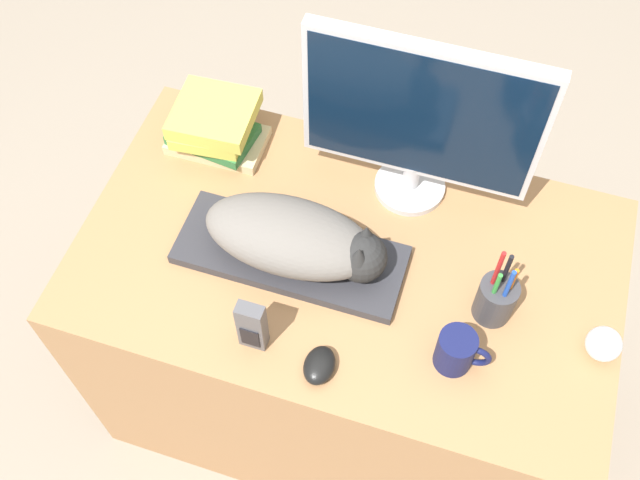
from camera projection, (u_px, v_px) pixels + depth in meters
name	position (u px, v px, depth m)	size (l,w,h in m)	color
desk	(343.00, 334.00, 1.87)	(1.13, 0.67, 0.74)	#9E7047
keyboard	(291.00, 255.00, 1.55)	(0.47, 0.18, 0.02)	#2D2D33
cat	(299.00, 239.00, 1.48)	(0.38, 0.18, 0.12)	#66605B
monitor	(421.00, 119.00, 1.46)	(0.48, 0.15, 0.41)	#B7B7BC
computer_mouse	(319.00, 365.00, 1.41)	(0.06, 0.08, 0.04)	black
coffee_mug	(457.00, 351.00, 1.39)	(0.11, 0.07, 0.09)	#141947
pen_cup	(496.00, 298.00, 1.44)	(0.08, 0.08, 0.20)	#38383D
baseball	(604.00, 344.00, 1.41)	(0.07, 0.07, 0.07)	silver
phone	(252.00, 326.00, 1.40)	(0.05, 0.03, 0.14)	#4C4C51
book_stack	(214.00, 127.00, 1.68)	(0.22, 0.18, 0.11)	#C6B284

